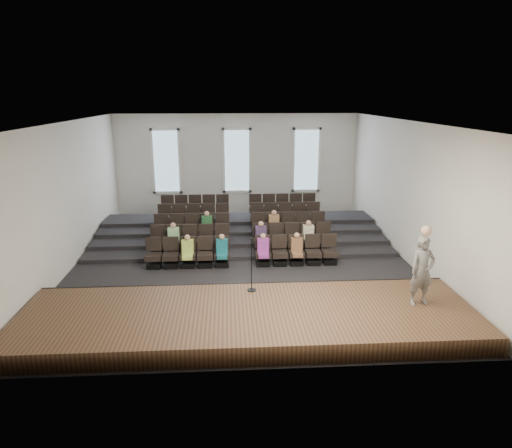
{
  "coord_description": "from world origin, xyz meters",
  "views": [
    {
      "loc": [
        -0.5,
        -15.83,
        5.88
      ],
      "look_at": [
        0.54,
        0.5,
        1.23
      ],
      "focal_mm": 32.0,
      "sensor_mm": 36.0,
      "label": 1
    }
  ],
  "objects": [
    {
      "name": "wall_back",
      "position": [
        0.0,
        7.02,
        2.5
      ],
      "size": [
        12.0,
        0.04,
        5.0
      ],
      "primitive_type": "cube",
      "color": "silver",
      "rests_on": "ground"
    },
    {
      "name": "mic_stand",
      "position": [
        0.14,
        -3.86,
        0.97
      ],
      "size": [
        0.26,
        0.26,
        1.57
      ],
      "color": "black",
      "rests_on": "stage"
    },
    {
      "name": "stage_lip",
      "position": [
        0.0,
        -3.33,
        0.25
      ],
      "size": [
        11.8,
        0.06,
        0.52
      ],
      "primitive_type": "cube",
      "color": "black",
      "rests_on": "ground"
    },
    {
      "name": "wall_right",
      "position": [
        6.02,
        0.0,
        2.5
      ],
      "size": [
        0.04,
        14.0,
        5.0
      ],
      "primitive_type": "cube",
      "color": "silver",
      "rests_on": "ground"
    },
    {
      "name": "stage",
      "position": [
        0.0,
        -5.1,
        0.25
      ],
      "size": [
        11.8,
        3.6,
        0.5
      ],
      "primitive_type": "cube",
      "color": "#4F3C22",
      "rests_on": "ground"
    },
    {
      "name": "windows",
      "position": [
        0.0,
        6.95,
        2.7
      ],
      "size": [
        8.44,
        0.1,
        3.24
      ],
      "color": "white",
      "rests_on": "wall_back"
    },
    {
      "name": "ground",
      "position": [
        0.0,
        0.0,
        0.0
      ],
      "size": [
        14.0,
        14.0,
        0.0
      ],
      "primitive_type": "plane",
      "color": "black",
      "rests_on": "ground"
    },
    {
      "name": "seating_rows",
      "position": [
        -0.0,
        1.54,
        0.68
      ],
      "size": [
        6.8,
        4.7,
        1.67
      ],
      "color": "black",
      "rests_on": "ground"
    },
    {
      "name": "wall_front",
      "position": [
        0.0,
        -7.02,
        2.5
      ],
      "size": [
        12.0,
        0.04,
        5.0
      ],
      "primitive_type": "cube",
      "color": "silver",
      "rests_on": "ground"
    },
    {
      "name": "wall_left",
      "position": [
        -6.02,
        0.0,
        2.5
      ],
      "size": [
        0.04,
        14.0,
        5.0
      ],
      "primitive_type": "cube",
      "color": "silver",
      "rests_on": "ground"
    },
    {
      "name": "risers",
      "position": [
        0.0,
        3.17,
        0.2
      ],
      "size": [
        11.8,
        4.8,
        0.6
      ],
      "color": "black",
      "rests_on": "ground"
    },
    {
      "name": "audience",
      "position": [
        0.08,
        0.22,
        0.8
      ],
      "size": [
        5.45,
        2.64,
        1.1
      ],
      "color": "#B4D555",
      "rests_on": "seating_rows"
    },
    {
      "name": "ceiling",
      "position": [
        0.0,
        0.0,
        5.01
      ],
      "size": [
        12.0,
        14.0,
        0.02
      ],
      "primitive_type": "cube",
      "color": "white",
      "rests_on": "ground"
    },
    {
      "name": "speaker",
      "position": [
        4.56,
        -4.99,
        1.44
      ],
      "size": [
        0.75,
        0.55,
        1.87
      ],
      "primitive_type": "imported",
      "rotation": [
        0.0,
        0.0,
        0.17
      ],
      "color": "#63605E",
      "rests_on": "stage"
    }
  ]
}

